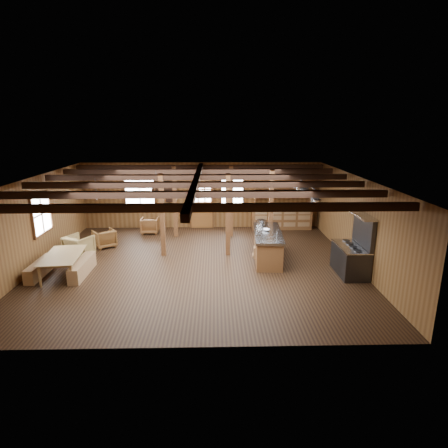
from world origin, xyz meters
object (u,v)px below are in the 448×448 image
Objects in this scene: kitchen_island at (268,245)px; armchair_b at (150,225)px; armchair_a at (105,238)px; commercial_range at (352,254)px; armchair_c at (79,246)px; dining_table at (65,265)px.

kitchen_island is 3.63× the size of armchair_b.
commercial_range is at bearing 126.44° from armchair_a.
commercial_range is at bearing -164.88° from armchair_c.
armchair_c is at bearing 168.47° from commercial_range.
armchair_b is (1.79, 4.35, 0.00)m from dining_table.
kitchen_island is 3.57× the size of armchair_a.
kitchen_island is 1.38× the size of commercial_range.
dining_table is 1.68m from armchair_c.
dining_table is (-6.20, -1.21, -0.16)m from kitchen_island.
armchair_b is (-6.76, 4.46, -0.29)m from commercial_range.
commercial_range reaches higher than armchair_a.
armchair_a is (-5.77, 1.38, -0.15)m from kitchen_island.
armchair_b is at bearing -28.42° from dining_table.
dining_table is 2.53× the size of armchair_a.
commercial_range is 8.90m from armchair_c.
armchair_c is at bearing -0.38° from dining_table.
commercial_range is 8.10m from armchair_b.
commercial_range is 2.34× the size of armchair_c.
dining_table is at bearing 122.31° from armchair_c.
dining_table is at bearing 45.36° from armchair_a.
dining_table is at bearing 67.44° from armchair_b.
armchair_c is (-0.17, 1.67, 0.04)m from dining_table.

